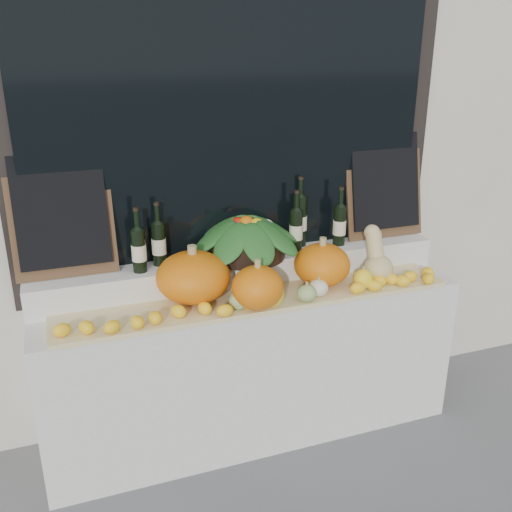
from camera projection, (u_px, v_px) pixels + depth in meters
storefront_facade at (209, 24)px, 3.24m from camera, size 7.00×0.94×4.50m
display_sill at (252, 363)px, 3.24m from camera, size 2.30×0.55×0.88m
rear_tier at (242, 269)px, 3.19m from camera, size 2.30×0.25×0.16m
straw_bedding at (259, 300)px, 2.97m from camera, size 2.10×0.32×0.02m
pumpkin_left at (193, 277)px, 2.89m from camera, size 0.49×0.49×0.26m
pumpkin_right at (322, 265)px, 3.09m from camera, size 0.33×0.33×0.23m
pumpkin_center at (258, 287)px, 2.82m from camera, size 0.34×0.34×0.22m
butternut_squash at (377, 259)px, 3.16m from camera, size 0.17×0.22×0.30m
decorative_gourds at (294, 292)px, 2.91m from camera, size 0.81×0.16×0.17m
lemon_heap at (267, 301)px, 2.86m from camera, size 2.20×0.16×0.06m
produce_bowl at (246, 236)px, 3.11m from camera, size 0.65×0.65×0.24m
wine_bottle_far_left at (139, 250)px, 2.91m from camera, size 0.08×0.08×0.34m
wine_bottle_near_left at (159, 243)px, 3.00m from camera, size 0.08×0.08×0.34m
wine_bottle_tall at (300, 220)px, 3.28m from camera, size 0.08×0.08×0.41m
wine_bottle_near_right at (296, 229)px, 3.21m from camera, size 0.08×0.08×0.35m
wine_bottle_far_right at (340, 225)px, 3.30m from camera, size 0.08×0.08×0.34m
chalkboard_left at (61, 214)px, 2.81m from camera, size 0.50×0.15×0.61m
chalkboard_right at (385, 184)px, 3.40m from camera, size 0.50×0.15×0.61m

